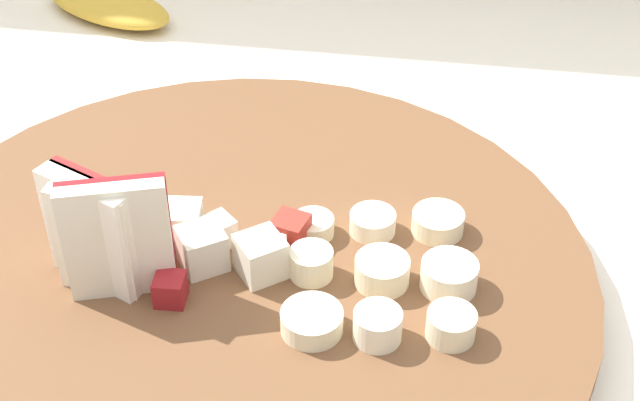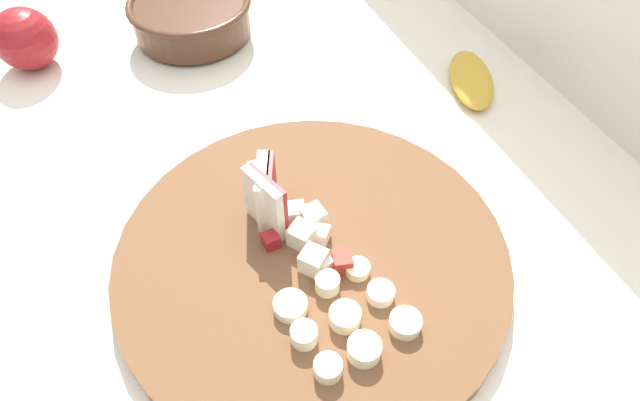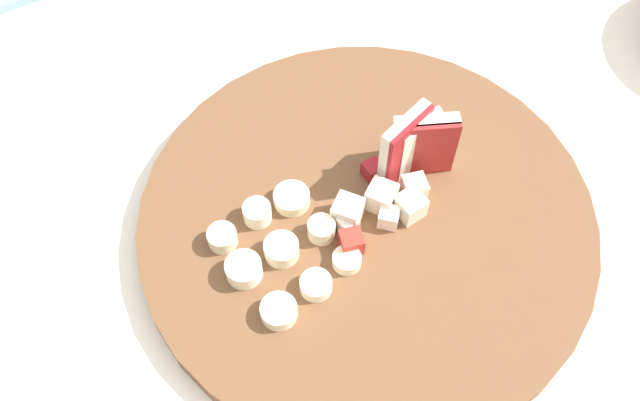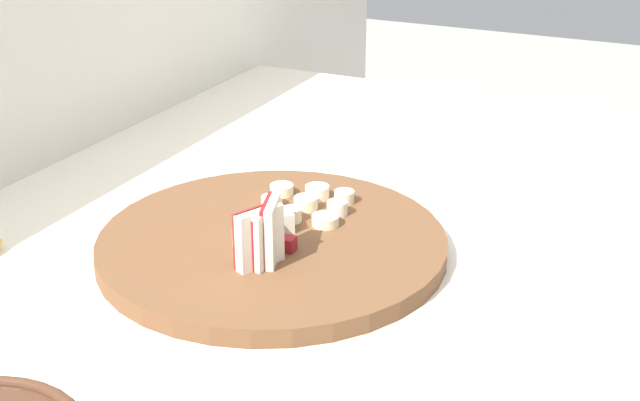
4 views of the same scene
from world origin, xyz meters
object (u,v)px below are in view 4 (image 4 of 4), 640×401
object	(u,v)px
cutting_board	(272,244)
apple_dice_pile	(266,231)
banana_slice_rows	(307,203)
apple_wedge_fan	(264,236)

from	to	relation	value
cutting_board	apple_dice_pile	distance (m)	0.02
cutting_board	apple_dice_pile	xyz separation A→B (m)	(-0.01, 0.00, 0.02)
apple_dice_pile	banana_slice_rows	xyz separation A→B (m)	(0.09, -0.00, -0.00)
apple_dice_pile	banana_slice_rows	distance (m)	0.09
apple_wedge_fan	banana_slice_rows	world-z (taller)	apple_wedge_fan
apple_dice_pile	banana_slice_rows	world-z (taller)	apple_dice_pile
apple_wedge_fan	banana_slice_rows	distance (m)	0.14
cutting_board	apple_dice_pile	size ratio (longest dim) A/B	4.05
cutting_board	apple_wedge_fan	xyz separation A→B (m)	(-0.06, -0.02, 0.04)
apple_dice_pile	apple_wedge_fan	bearing A→B (deg)	-153.19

